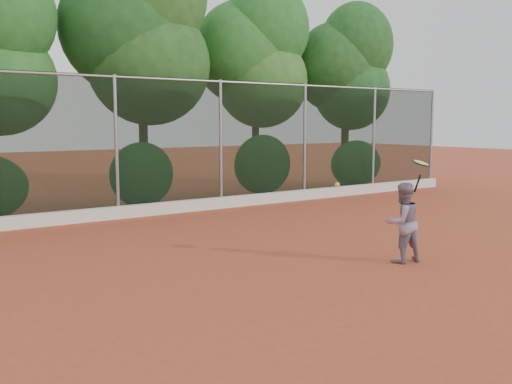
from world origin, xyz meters
TOP-DOWN VIEW (x-y plane):
  - ground at (0.00, 0.00)m, footprint 80.00×80.00m
  - concrete_curb at (0.00, 6.82)m, footprint 24.00×0.20m
  - tennis_player at (2.25, -0.10)m, footprint 0.74×0.62m
  - chainlink_fence at (-0.00, 7.00)m, footprint 24.09×0.09m
  - foliage_backdrop at (-0.55, 8.98)m, footprint 23.70×3.63m
  - tennis_racket at (2.45, -0.28)m, footprint 0.36×0.35m
  - tennis_ball_in_flight at (0.69, -0.15)m, footprint 0.07×0.07m

SIDE VIEW (x-z plane):
  - ground at x=0.00m, z-range 0.00..0.00m
  - concrete_curb at x=0.00m, z-range 0.00..0.30m
  - tennis_player at x=2.25m, z-range 0.00..1.36m
  - tennis_ball_in_flight at x=0.69m, z-range 1.39..1.47m
  - tennis_racket at x=2.45m, z-range 1.37..1.94m
  - chainlink_fence at x=0.00m, z-range 0.11..3.61m
  - foliage_backdrop at x=-0.55m, z-range 0.63..8.18m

